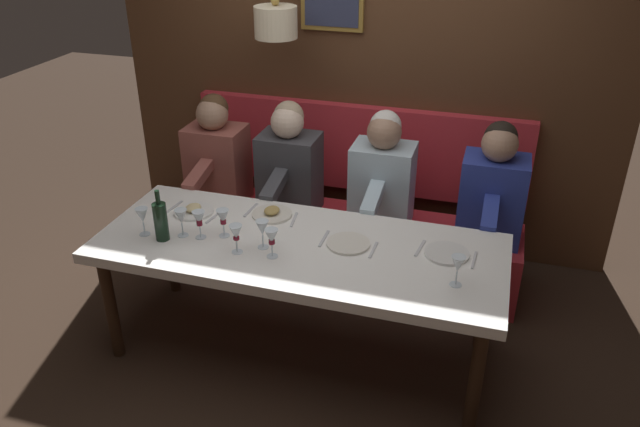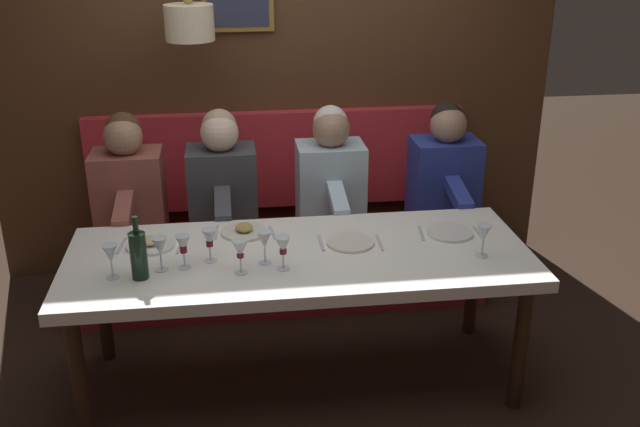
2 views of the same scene
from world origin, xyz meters
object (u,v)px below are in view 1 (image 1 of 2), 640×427
at_px(wine_glass_0, 142,216).
at_px(wine_glass_2, 181,217).
at_px(diner_near, 382,174).
at_px(diner_far, 216,154).
at_px(wine_glass_4, 458,265).
at_px(wine_glass_3, 236,233).
at_px(wine_glass_7, 272,238).
at_px(diner_middle, 289,163).
at_px(wine_bottle, 161,221).
at_px(dining_table, 299,254).
at_px(wine_glass_1, 223,218).
at_px(wine_glass_5, 262,229).
at_px(wine_glass_6, 199,219).
at_px(diner_nearest, 494,188).

bearing_deg(wine_glass_0, wine_glass_2, -76.74).
distance_m(diner_near, wine_glass_0, 1.54).
distance_m(diner_far, wine_glass_4, 2.05).
height_order(diner_far, wine_glass_4, diner_far).
bearing_deg(wine_glass_3, wine_glass_2, 78.13).
height_order(wine_glass_4, wine_glass_7, same).
relative_size(wine_glass_2, wine_glass_7, 1.00).
height_order(diner_middle, wine_bottle, diner_middle).
xyz_separation_m(dining_table, wine_glass_4, (-0.15, -0.87, 0.18)).
bearing_deg(wine_glass_2, wine_glass_1, -73.90).
distance_m(diner_near, wine_glass_4, 1.19).
bearing_deg(diner_middle, wine_glass_5, -168.85).
relative_size(diner_middle, diner_far, 1.00).
relative_size(dining_table, wine_glass_3, 13.75).
xyz_separation_m(wine_glass_0, wine_glass_5, (0.06, -0.69, 0.00)).
height_order(wine_glass_1, wine_glass_5, same).
relative_size(wine_glass_5, wine_glass_6, 1.00).
relative_size(wine_glass_1, wine_bottle, 0.55).
bearing_deg(diner_middle, diner_near, -90.00).
distance_m(wine_glass_0, wine_glass_1, 0.45).
distance_m(diner_middle, wine_glass_7, 1.08).
bearing_deg(diner_far, wine_glass_6, -159.83).
xyz_separation_m(diner_near, wine_glass_3, (-1.06, 0.57, 0.04)).
bearing_deg(diner_nearest, diner_far, 90.00).
distance_m(dining_table, diner_near, 0.94).
bearing_deg(wine_bottle, wine_glass_4, -89.40).
relative_size(diner_nearest, wine_glass_4, 4.82).
height_order(diner_far, wine_glass_2, diner_far).
bearing_deg(wine_glass_4, diner_middle, 49.99).
bearing_deg(wine_glass_1, wine_glass_5, -101.89).
relative_size(wine_glass_0, wine_glass_3, 1.00).
height_order(wine_glass_2, wine_glass_7, same).
relative_size(diner_nearest, wine_glass_0, 4.82).
xyz_separation_m(dining_table, wine_glass_2, (-0.10, 0.65, 0.18)).
distance_m(wine_glass_0, wine_glass_3, 0.58).
bearing_deg(wine_glass_7, wine_glass_3, 93.86).
bearing_deg(wine_glass_3, wine_glass_1, 44.79).
height_order(diner_middle, wine_glass_3, diner_middle).
distance_m(dining_table, diner_far, 1.27).
xyz_separation_m(wine_glass_2, wine_glass_5, (0.01, -0.48, 0.00)).
bearing_deg(diner_nearest, wine_glass_5, 130.02).
xyz_separation_m(diner_nearest, wine_glass_3, (-1.06, 1.27, 0.04)).
xyz_separation_m(diner_middle, wine_bottle, (-1.05, 0.38, 0.04)).
relative_size(diner_near, diner_middle, 1.00).
distance_m(wine_glass_3, wine_bottle, 0.45).
distance_m(diner_nearest, wine_bottle, 2.02).
xyz_separation_m(diner_far, wine_glass_0, (-1.03, -0.04, 0.04)).
xyz_separation_m(diner_middle, diner_far, (0.00, 0.54, 0.00)).
height_order(diner_far, wine_glass_5, diner_far).
distance_m(diner_near, wine_glass_1, 1.16).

